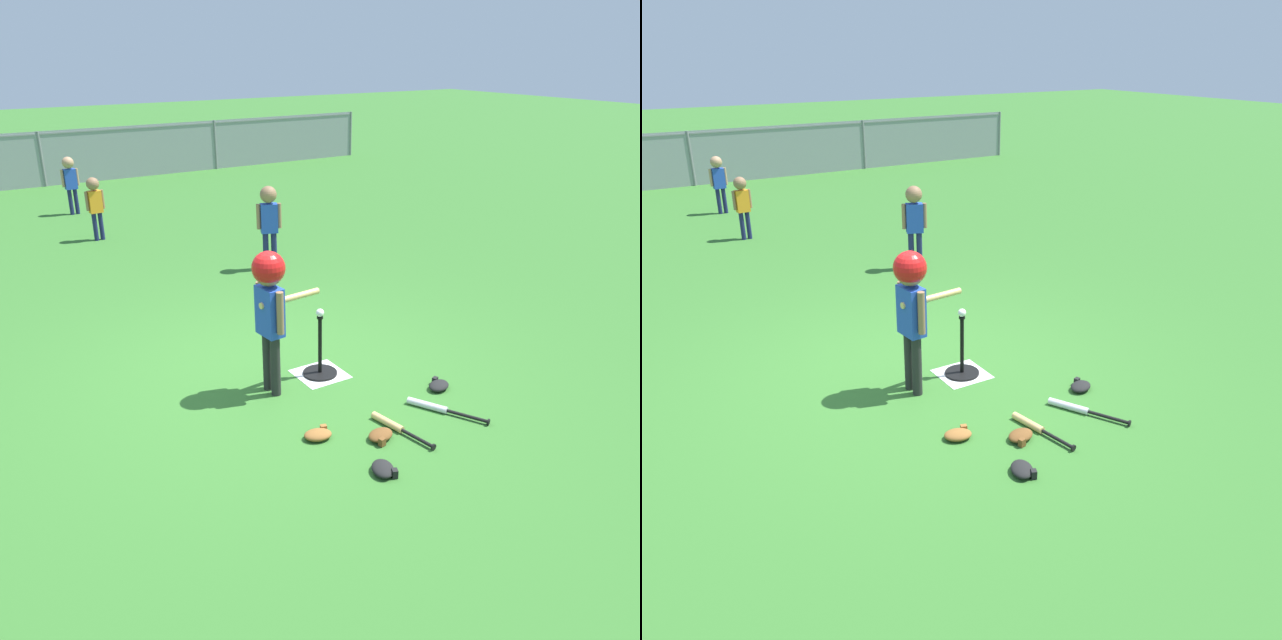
{
  "view_description": "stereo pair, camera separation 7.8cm",
  "coord_description": "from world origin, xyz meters",
  "views": [
    {
      "loc": [
        -2.53,
        -4.82,
        2.85
      ],
      "look_at": [
        0.36,
        -0.25,
        0.55
      ],
      "focal_mm": 36.63,
      "sensor_mm": 36.0,
      "label": 1
    },
    {
      "loc": [
        -2.47,
        -4.86,
        2.85
      ],
      "look_at": [
        0.36,
        -0.25,
        0.55
      ],
      "focal_mm": 36.63,
      "sensor_mm": 36.0,
      "label": 2
    }
  ],
  "objects": [
    {
      "name": "spare_bat_wood",
      "position": [
        0.35,
        -1.35,
        0.03
      ],
      "size": [
        0.16,
        0.64,
        0.06
      ],
      "color": "#DBB266",
      "rests_on": "ground_plane"
    },
    {
      "name": "ground_plane",
      "position": [
        0.0,
        0.0,
        0.0
      ],
      "size": [
        60.0,
        60.0,
        0.0
      ],
      "primitive_type": "plane",
      "color": "#336B28"
    },
    {
      "name": "fielder_deep_left",
      "position": [
        -0.15,
        5.43,
        0.63
      ],
      "size": [
        0.29,
        0.19,
        0.98
      ],
      "color": "#191E4C",
      "rests_on": "ground_plane"
    },
    {
      "name": "batting_tee",
      "position": [
        0.36,
        -0.25,
        0.09
      ],
      "size": [
        0.32,
        0.32,
        0.58
      ],
      "color": "black",
      "rests_on": "ground_plane"
    },
    {
      "name": "home_plate",
      "position": [
        0.36,
        -0.25,
        0.0
      ],
      "size": [
        0.44,
        0.44,
        0.01
      ],
      "primitive_type": "cube",
      "color": "white",
      "rests_on": "ground_plane"
    },
    {
      "name": "glove_outfield_drop",
      "position": [
        0.18,
        -1.42,
        0.04
      ],
      "size": [
        0.25,
        0.21,
        0.07
      ],
      "color": "brown",
      "rests_on": "ground_plane"
    },
    {
      "name": "batter_child",
      "position": [
        -0.17,
        -0.3,
        0.92
      ],
      "size": [
        0.65,
        0.37,
        1.29
      ],
      "color": "#262626",
      "rests_on": "ground_plane"
    },
    {
      "name": "spare_bat_silver",
      "position": [
        0.83,
        -1.32,
        0.03
      ],
      "size": [
        0.38,
        0.65,
        0.06
      ],
      "color": "silver",
      "rests_on": "ground_plane"
    },
    {
      "name": "fielder_near_left",
      "position": [
        1.45,
        2.76,
        0.73
      ],
      "size": [
        0.32,
        0.22,
        1.13
      ],
      "color": "#191E4C",
      "rests_on": "ground_plane"
    },
    {
      "name": "outfield_fence",
      "position": [
        0.0,
        10.27,
        0.62
      ],
      "size": [
        16.06,
        0.06,
        1.15
      ],
      "color": "slate",
      "rests_on": "ground_plane"
    },
    {
      "name": "glove_by_plate",
      "position": [
        -0.07,
        -1.77,
        0.04
      ],
      "size": [
        0.24,
        0.27,
        0.07
      ],
      "color": "black",
      "rests_on": "ground_plane"
    },
    {
      "name": "baseball_on_tee",
      "position": [
        0.36,
        -0.25,
        0.62
      ],
      "size": [
        0.07,
        0.07,
        0.07
      ],
      "primitive_type": "sphere",
      "color": "white",
      "rests_on": "batting_tee"
    },
    {
      "name": "glove_near_bats",
      "position": [
        -0.23,
        -1.15,
        0.04
      ],
      "size": [
        0.26,
        0.22,
        0.07
      ],
      "color": "brown",
      "rests_on": "ground_plane"
    },
    {
      "name": "fielder_deep_center",
      "position": [
        -0.07,
        7.36,
        0.66
      ],
      "size": [
        0.3,
        0.2,
        1.02
      ],
      "color": "#191E4C",
      "rests_on": "ground_plane"
    },
    {
      "name": "glove_tossed_aside",
      "position": [
        1.1,
        -1.05,
        0.04
      ],
      "size": [
        0.26,
        0.23,
        0.07
      ],
      "color": "black",
      "rests_on": "ground_plane"
    }
  ]
}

